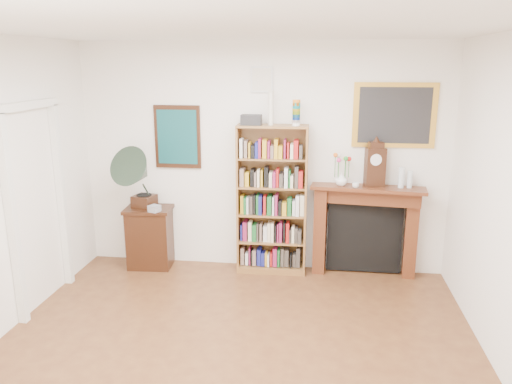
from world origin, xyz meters
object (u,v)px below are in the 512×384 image
(bottle_right, at_px, (410,179))
(cd_stack, at_px, (154,209))
(side_cabinet, at_px, (150,237))
(flower_vase, at_px, (341,179))
(bookshelf, at_px, (272,192))
(mantel_clock, at_px, (375,165))
(fireplace, at_px, (365,222))
(bottle_left, at_px, (401,178))
(teacup, at_px, (356,185))
(gramophone, at_px, (139,174))

(bottle_right, bearing_deg, cd_stack, -175.77)
(side_cabinet, height_order, bottle_right, bottle_right)
(flower_vase, bearing_deg, bookshelf, -178.24)
(bookshelf, bearing_deg, mantel_clock, -0.20)
(side_cabinet, relative_size, mantel_clock, 1.48)
(side_cabinet, bearing_deg, bookshelf, -1.95)
(fireplace, relative_size, flower_vase, 8.76)
(fireplace, distance_m, flower_vase, 0.63)
(bookshelf, distance_m, flower_vase, 0.84)
(bookshelf, distance_m, fireplace, 1.20)
(cd_stack, xyz_separation_m, bottle_left, (2.93, 0.21, 0.42))
(bookshelf, bearing_deg, bottle_left, -1.30)
(fireplace, xyz_separation_m, bottle_right, (0.47, -0.06, 0.57))
(teacup, bearing_deg, bookshelf, 175.97)
(side_cabinet, distance_m, bottle_right, 3.27)
(cd_stack, bearing_deg, flower_vase, 5.95)
(gramophone, bearing_deg, flower_vase, 18.17)
(mantel_clock, bearing_deg, side_cabinet, 168.46)
(flower_vase, xyz_separation_m, bottle_right, (0.79, -0.01, 0.02))
(bookshelf, distance_m, bottle_right, 1.62)
(gramophone, relative_size, cd_stack, 6.76)
(side_cabinet, bearing_deg, cd_stack, -52.68)
(flower_vase, xyz_separation_m, bottle_left, (0.69, -0.02, 0.04))
(bookshelf, relative_size, flower_vase, 13.61)
(cd_stack, bearing_deg, side_cabinet, 131.38)
(gramophone, xyz_separation_m, cd_stack, (0.19, -0.04, -0.42))
(fireplace, xyz_separation_m, teacup, (-0.15, -0.14, 0.50))
(gramophone, bearing_deg, side_cabinet, 75.79)
(fireplace, xyz_separation_m, flower_vase, (-0.31, -0.05, 0.54))
(flower_vase, bearing_deg, gramophone, -175.52)
(mantel_clock, xyz_separation_m, bottle_right, (0.40, -0.01, -0.15))
(bottle_left, relative_size, bottle_right, 1.20)
(flower_vase, bearing_deg, teacup, -30.22)
(fireplace, xyz_separation_m, gramophone, (-2.74, -0.24, 0.58))
(flower_vase, height_order, bottle_right, bottle_right)
(gramophone, xyz_separation_m, mantel_clock, (2.81, 0.19, 0.14))
(gramophone, height_order, bottle_left, gramophone)
(bookshelf, bearing_deg, flower_vase, 0.23)
(side_cabinet, distance_m, flower_vase, 2.51)
(bottle_left, bearing_deg, flower_vase, 178.39)
(bookshelf, relative_size, teacup, 25.52)
(gramophone, relative_size, mantel_clock, 1.54)
(fireplace, distance_m, cd_stack, 2.57)
(bookshelf, relative_size, bottle_right, 10.56)
(mantel_clock, distance_m, bottle_right, 0.43)
(flower_vase, bearing_deg, bottle_right, -0.70)
(cd_stack, bearing_deg, fireplace, 6.27)
(cd_stack, bearing_deg, teacup, 3.30)
(fireplace, height_order, mantel_clock, mantel_clock)
(bottle_left, xyz_separation_m, bottle_right, (0.10, 0.01, -0.02))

